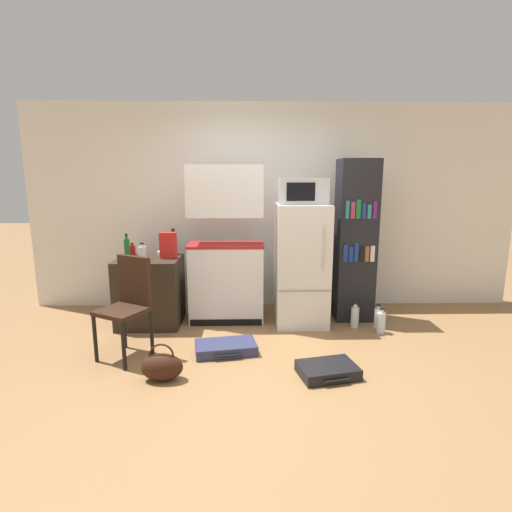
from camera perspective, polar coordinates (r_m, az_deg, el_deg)
The scene contains 20 objects.
ground_plane at distance 3.73m, azimuth 1.38°, elevation -16.30°, with size 24.00×24.00×0.00m, color olive.
wall_back at distance 5.33m, azimuth 2.62°, elevation 6.93°, with size 6.40×0.10×2.65m.
side_table at distance 4.90m, azimuth -14.86°, elevation -4.84°, with size 0.72×0.66×0.80m.
kitchen_hutch at distance 4.76m, azimuth -4.30°, elevation 0.65°, with size 0.90×0.46×1.86m.
refrigerator at distance 4.73m, azimuth 6.48°, elevation -1.21°, with size 0.60×0.67×1.42m.
microwave at distance 4.62m, azimuth 6.71°, elevation 9.19°, with size 0.54×0.39×0.29m.
bookshelf at distance 4.94m, azimuth 13.97°, elevation 2.09°, with size 0.45×0.39×1.93m.
bottle_green_tall at distance 4.87m, azimuth -17.96°, elevation 1.14°, with size 0.06×0.06×0.28m.
bottle_ketchup_red at distance 4.99m, azimuth -17.24°, elevation 0.79°, with size 0.07×0.07×0.15m.
bottle_clear_short at distance 4.62m, azimuth -15.91°, elevation 0.35°, with size 0.08×0.08×0.21m.
bottle_olive_oil at distance 4.96m, azimuth -11.71°, elevation 1.78°, with size 0.09×0.09×0.31m.
bowl at distance 4.99m, azimuth -13.17°, elevation 0.45°, with size 0.13×0.13×0.04m.
cereal_box at distance 4.71m, azimuth -12.44°, elevation 1.49°, with size 0.19×0.07×0.30m.
chair at distance 4.04m, azimuth -17.72°, elevation -5.79°, with size 0.54×0.54×0.98m.
suitcase_large_flat at distance 4.09m, azimuth -4.35°, elevation -12.92°, with size 0.65×0.43×0.10m.
suitcase_small_flat at distance 3.71m, azimuth 10.20°, elevation -15.76°, with size 0.56×0.45×0.10m.
handbag at distance 3.64m, azimuth -13.29°, elevation -15.13°, with size 0.36×0.20×0.33m.
water_bottle_front at distance 4.88m, azimuth 17.02°, elevation -8.44°, with size 0.09×0.09×0.29m.
water_bottle_middle at distance 4.83m, azimuth 13.95°, elevation -8.38°, with size 0.09×0.09×0.30m.
water_bottle_back at distance 4.74m, azimuth 17.44°, elevation -8.99°, with size 0.09×0.09×0.30m.
Camera 1 is at (-0.16, -3.30, 1.72)m, focal length 28.00 mm.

